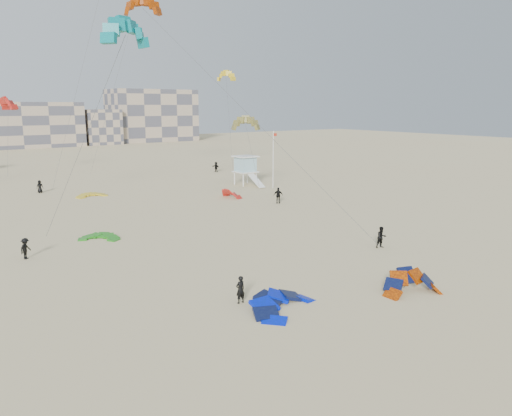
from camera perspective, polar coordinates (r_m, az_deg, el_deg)
ground at (r=26.54m, az=5.09°, el=-12.87°), size 320.00×320.00×0.00m
kite_ground_blue at (r=28.16m, az=3.06°, el=-11.36°), size 5.97×6.09×2.36m
kite_ground_orange at (r=31.63m, az=17.33°, el=-9.25°), size 4.39×4.42×3.53m
kite_ground_green at (r=43.98m, az=-17.42°, el=-3.40°), size 4.48×4.51×1.06m
kite_ground_red_far at (r=60.94m, az=-2.84°, el=1.20°), size 3.24×3.13×3.00m
kite_ground_yellow at (r=64.91m, az=-18.27°, el=1.27°), size 3.53×3.73×1.06m
kitesurfer_main at (r=28.51m, az=-1.81°, el=-9.31°), size 0.60×0.41×1.60m
kitesurfer_b at (r=40.46m, az=14.15°, el=-3.26°), size 0.96×0.83×1.70m
kitesurfer_c at (r=40.09m, az=-24.85°, el=-4.23°), size 1.14×1.12×1.57m
kitesurfer_d at (r=57.10m, az=2.57°, el=1.44°), size 1.12×1.05×1.85m
kitesurfer_e at (r=69.85m, az=-23.48°, el=2.26°), size 0.82×0.55×1.64m
kitesurfer_f at (r=84.90m, az=-4.60°, el=4.71°), size 0.85×1.66×1.72m
kite_fly_teal_a at (r=37.30m, az=-14.69°, el=18.60°), size 7.36×8.07×15.98m
kite_fly_orange at (r=52.02m, az=-12.89°, el=21.42°), size 9.54×26.57×20.38m
kite_fly_olive at (r=61.89m, az=-1.20°, el=9.51°), size 4.63×4.66×9.05m
kite_fly_yellow at (r=86.46m, az=-3.46°, el=14.73°), size 4.53×7.83×15.76m
kite_fly_teal_b at (r=80.10m, az=-14.28°, el=18.96°), size 9.55×4.88×22.00m
kite_fly_red at (r=85.66m, az=-26.47°, el=10.54°), size 4.62×7.68×11.90m
lifeguard_tower_near at (r=70.49m, az=-1.21°, el=4.30°), size 2.94×5.61×4.12m
flagpole at (r=67.46m, az=1.98°, el=5.69°), size 0.63×0.10×7.70m
condo_mid at (r=150.62m, az=-25.68°, el=8.57°), size 32.00×16.00×12.00m
condo_east at (r=164.10m, az=-11.80°, el=10.30°), size 26.00×14.00×16.00m
condo_fill_right at (r=154.03m, az=-17.36°, el=8.84°), size 10.00×10.00×10.00m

